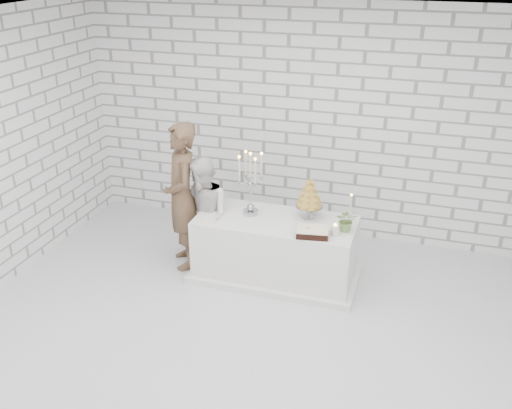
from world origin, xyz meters
The scene contains 13 objects.
ground centered at (0.00, 0.00, 0.00)m, with size 6.00×5.00×0.01m, color silver.
ceiling centered at (0.00, 0.00, 3.00)m, with size 6.00×5.00×0.01m, color white.
wall_back centered at (0.00, 2.50, 1.50)m, with size 6.00×0.01×3.00m, color white.
wall_front centered at (0.00, -2.50, 1.50)m, with size 6.00×0.01×3.00m, color white.
cake_table centered at (-0.07, 1.16, 0.38)m, with size 1.80×0.80×0.75m, color white.
groom centered at (-1.20, 1.14, 0.89)m, with size 0.65×0.43×1.78m, color #4B3626.
bride centered at (-0.93, 1.11, 0.70)m, with size 0.68×0.53×1.40m, color white.
candelabra centered at (-0.38, 1.21, 1.13)m, with size 0.30×0.30×0.75m, color #9A9AA4, non-canonical shape.
croquembouche centered at (0.27, 1.31, 0.99)m, with size 0.31×0.31×0.48m, color olive, non-canonical shape.
chocolate_cake centered at (0.41, 0.91, 0.79)m, with size 0.33×0.24×0.08m, color black.
pillar_candle centered at (0.63, 0.98, 0.81)m, with size 0.08×0.08×0.12m, color white.
extra_taper centered at (0.73, 1.35, 0.91)m, with size 0.06×0.06×0.32m, color beige.
flowers centered at (0.73, 1.13, 0.88)m, with size 0.23×0.20×0.25m, color #5E854B.
Camera 1 is at (1.46, -4.44, 3.61)m, focal length 40.32 mm.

